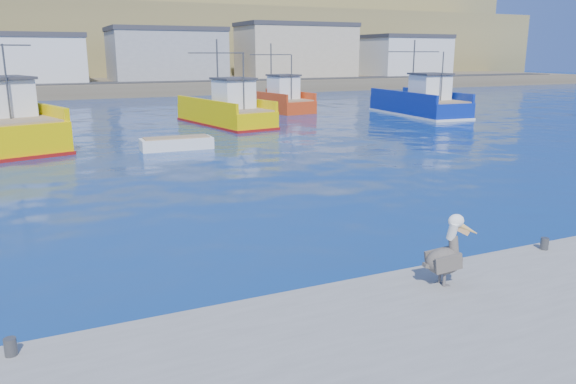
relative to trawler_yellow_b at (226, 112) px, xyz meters
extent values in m
plane|color=navy|center=(-5.20, -27.52, -0.97)|extent=(260.00, 260.00, 0.00)
cylinder|color=#4C4C4C|center=(-14.20, -30.92, -0.32)|extent=(0.20, 0.20, 0.30)
cylinder|color=#4C4C4C|center=(-2.20, -30.92, -0.32)|extent=(0.20, 0.20, 0.30)
cube|color=brown|center=(-5.20, 44.48, -0.17)|extent=(160.00, 30.00, 1.60)
cube|color=brown|center=(-5.20, 70.48, 5.03)|extent=(180.00, 40.00, 14.00)
cube|color=brown|center=(-5.20, 90.48, 10.03)|extent=(200.00, 40.00, 24.00)
cube|color=#2D2D2D|center=(-5.20, 33.48, 0.68)|extent=(150.00, 5.00, 0.10)
cube|color=silver|center=(-15.20, 39.48, 3.38)|extent=(18.00, 11.00, 5.50)
cube|color=#333338|center=(-15.20, 39.48, 6.43)|extent=(18.36, 11.22, 0.60)
cube|color=gray|center=(4.80, 39.48, 3.88)|extent=(15.00, 10.00, 6.50)
cube|color=#333338|center=(4.80, 39.48, 7.43)|extent=(15.30, 10.20, 0.60)
cube|color=tan|center=(24.80, 39.48, 4.38)|extent=(17.00, 9.00, 7.50)
cube|color=#333338|center=(24.80, 39.48, 8.43)|extent=(17.34, 9.18, 0.60)
cube|color=silver|center=(44.80, 39.48, 3.63)|extent=(13.00, 10.00, 6.00)
cube|color=#333338|center=(44.80, 39.48, 6.93)|extent=(13.26, 10.20, 0.60)
cube|color=#E4C300|center=(-13.54, -2.24, 1.11)|extent=(4.00, 12.59, 0.70)
cylinder|color=#4C4C4C|center=(-14.39, -6.66, 2.76)|extent=(0.12, 0.12, 4.00)
cube|color=#E4C300|center=(-0.04, 0.26, -0.34)|extent=(4.94, 10.14, 1.26)
cube|color=#E4C300|center=(1.51, 0.53, 0.65)|extent=(1.80, 9.42, 0.70)
cube|color=#E4C300|center=(-1.60, 0.00, 0.65)|extent=(1.80, 9.42, 0.70)
cube|color=maroon|center=(-0.04, 0.26, -0.92)|extent=(5.04, 10.34, 0.25)
cube|color=#8C7251|center=(-0.04, 0.26, 0.35)|extent=(4.61, 9.71, 0.10)
cube|color=white|center=(0.20, -1.17, 1.40)|extent=(2.72, 2.79, 2.00)
cube|color=#333338|center=(0.20, -1.17, 2.50)|extent=(2.94, 3.10, 0.15)
cylinder|color=#4C4C4C|center=(-0.21, 1.22, 2.80)|extent=(0.14, 0.14, 5.00)
cylinder|color=#4C4C4C|center=(0.44, -2.61, 2.30)|extent=(0.12, 0.12, 4.00)
cylinder|color=#4C4C4C|center=(-0.21, 1.22, 4.30)|extent=(4.64, 0.87, 0.08)
cube|color=navy|center=(17.50, -0.29, -0.29)|extent=(4.36, 10.71, 1.36)
cube|color=navy|center=(19.22, -0.41, 0.75)|extent=(0.91, 10.27, 0.70)
cube|color=navy|center=(15.78, -0.18, 0.75)|extent=(0.91, 10.27, 0.70)
cube|color=silver|center=(17.50, -0.29, -0.92)|extent=(4.45, 10.92, 0.25)
cube|color=#8C7251|center=(17.50, -0.29, 0.45)|extent=(4.04, 10.27, 0.10)
cube|color=white|center=(17.40, -1.86, 1.50)|extent=(2.74, 2.79, 2.00)
cube|color=#333338|center=(17.40, -1.86, 2.60)|extent=(2.94, 3.11, 0.15)
cylinder|color=#4C4C4C|center=(17.57, 0.76, 2.90)|extent=(0.13, 0.13, 5.00)
cylinder|color=#4C4C4C|center=(17.29, -3.43, 2.40)|extent=(0.11, 0.11, 4.00)
cylinder|color=#4C4C4C|center=(17.57, 0.76, 4.40)|extent=(5.13, 0.42, 0.08)
cube|color=red|center=(7.65, 8.13, -0.41)|extent=(4.45, 8.90, 1.11)
cube|color=red|center=(9.13, 8.36, 0.49)|extent=(1.45, 8.28, 0.70)
cube|color=red|center=(6.16, 7.91, 0.49)|extent=(1.45, 8.28, 0.70)
cube|color=#8C7251|center=(7.65, 8.13, 0.19)|extent=(4.14, 8.53, 0.10)
cube|color=white|center=(7.84, 6.87, 1.24)|extent=(2.53, 2.44, 2.00)
cube|color=#333338|center=(7.84, 6.87, 2.34)|extent=(2.73, 2.72, 0.15)
cylinder|color=#4C4C4C|center=(7.52, 8.98, 2.64)|extent=(0.14, 0.14, 5.00)
cylinder|color=#4C4C4C|center=(8.03, 5.61, 2.14)|extent=(0.11, 0.11, 4.00)
cylinder|color=#4C4C4C|center=(7.52, 8.98, 4.14)|extent=(4.43, 0.76, 0.08)
cube|color=silver|center=(-6.13, -9.35, -0.72)|extent=(4.00, 1.50, 0.79)
cube|color=#8C7251|center=(-6.13, -9.35, -0.29)|extent=(3.59, 1.19, 0.08)
cylinder|color=#595451|center=(-5.98, -31.67, -0.32)|extent=(0.08, 0.08, 0.29)
cube|color=#595451|center=(-5.93, -31.68, -0.46)|extent=(0.16, 0.14, 0.02)
cylinder|color=#595451|center=(-5.95, -31.49, -0.32)|extent=(0.08, 0.08, 0.29)
cube|color=#595451|center=(-5.90, -31.50, -0.46)|extent=(0.16, 0.14, 0.02)
ellipsoid|color=#38332D|center=(-5.94, -31.58, 0.06)|extent=(0.91, 0.64, 0.58)
cube|color=#38332D|center=(-6.00, -31.80, 0.08)|extent=(0.64, 0.18, 0.42)
cube|color=#38332D|center=(-5.93, -31.36, 0.08)|extent=(0.64, 0.18, 0.42)
cube|color=#38332D|center=(-6.30, -31.52, -0.01)|extent=(0.25, 0.19, 0.12)
cylinder|color=#38332D|center=(-5.75, -31.62, 0.37)|extent=(0.25, 0.33, 0.46)
cylinder|color=white|center=(-5.80, -31.61, 0.71)|extent=(0.23, 0.32, 0.43)
ellipsoid|color=white|center=(-5.73, -31.62, 0.92)|extent=(0.38, 0.32, 0.29)
cone|color=gold|center=(-5.48, -31.66, 0.74)|extent=(0.59, 0.24, 0.40)
cube|color=tan|center=(-5.58, -31.65, 0.70)|extent=(0.35, 0.11, 0.25)
camera|label=1|loc=(-13.58, -40.24, 4.30)|focal=35.00mm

